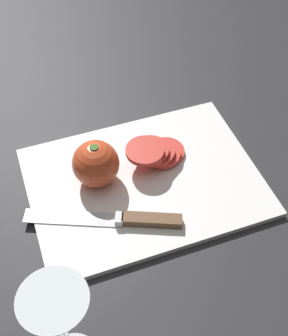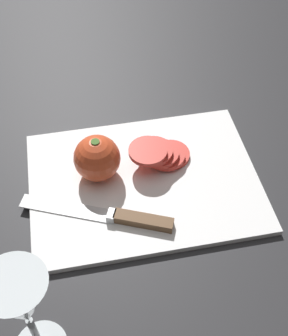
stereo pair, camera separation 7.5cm
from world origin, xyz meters
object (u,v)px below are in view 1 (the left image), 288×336
Objects in this scene: knife at (132,219)px; whole_tomato at (96,164)px; tomato_slice_stack_near at (156,151)px; wine_glass at (60,321)px.

whole_tomato is at bearing -51.53° from knife.
whole_tomato is at bearing -175.13° from tomato_slice_stack_near.
whole_tomato is (0.11, 0.27, -0.08)m from wine_glass.
wine_glass reaches higher than whole_tomato.
tomato_slice_stack_near is (0.11, 0.01, -0.02)m from whole_tomato.
wine_glass is 0.30m from whole_tomato.
tomato_slice_stack_near is at bearing -102.56° from knife.
knife is 2.17× the size of tomato_slice_stack_near.
tomato_slice_stack_near reaches higher than knife.
tomato_slice_stack_near is at bearing 52.05° from wine_glass.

